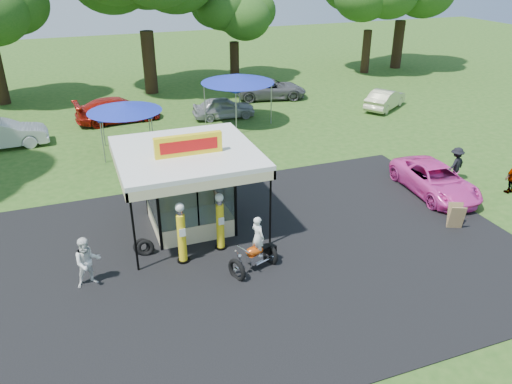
% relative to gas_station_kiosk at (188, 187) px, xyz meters
% --- Properties ---
extents(ground, '(120.00, 120.00, 0.00)m').
position_rel_gas_station_kiosk_xyz_m(ground, '(2.00, -4.99, -1.78)').
color(ground, '#284F18').
rests_on(ground, ground).
extents(asphalt_apron, '(20.00, 14.00, 0.04)m').
position_rel_gas_station_kiosk_xyz_m(asphalt_apron, '(2.00, -2.99, -1.76)').
color(asphalt_apron, black).
rests_on(asphalt_apron, ground).
extents(gas_station_kiosk, '(5.40, 5.40, 4.18)m').
position_rel_gas_station_kiosk_xyz_m(gas_station_kiosk, '(0.00, 0.00, 0.00)').
color(gas_station_kiosk, white).
rests_on(gas_station_kiosk, ground).
extents(gas_pump_left, '(0.46, 0.46, 2.45)m').
position_rel_gas_station_kiosk_xyz_m(gas_pump_left, '(-0.90, -2.55, -0.61)').
color(gas_pump_left, black).
rests_on(gas_pump_left, ground).
extents(gas_pump_right, '(0.44, 0.44, 2.37)m').
position_rel_gas_station_kiosk_xyz_m(gas_pump_right, '(0.67, -2.16, -0.65)').
color(gas_pump_right, black).
rests_on(gas_pump_right, ground).
extents(motorcycle, '(1.93, 1.42, 2.19)m').
position_rel_gas_station_kiosk_xyz_m(motorcycle, '(1.47, -3.91, -0.93)').
color(motorcycle, black).
rests_on(motorcycle, ground).
extents(spare_tires, '(0.81, 0.53, 0.67)m').
position_rel_gas_station_kiosk_xyz_m(spare_tires, '(-2.18, -1.54, -1.46)').
color(spare_tires, black).
rests_on(spare_tires, ground).
extents(a_frame_sign, '(0.66, 0.76, 1.08)m').
position_rel_gas_station_kiosk_xyz_m(a_frame_sign, '(10.18, -4.04, -1.23)').
color(a_frame_sign, '#593819').
rests_on(a_frame_sign, ground).
extents(kiosk_car, '(2.82, 1.13, 0.96)m').
position_rel_gas_station_kiosk_xyz_m(kiosk_car, '(-0.00, 2.21, -1.30)').
color(kiosk_car, yellow).
rests_on(kiosk_car, ground).
extents(pink_sedan, '(2.72, 5.20, 1.40)m').
position_rel_gas_station_kiosk_xyz_m(pink_sedan, '(11.53, -1.01, -1.08)').
color(pink_sedan, '#FA44B8').
rests_on(pink_sedan, ground).
extents(spectator_west, '(1.00, 0.83, 1.85)m').
position_rel_gas_station_kiosk_xyz_m(spectator_west, '(-4.21, -2.80, -0.86)').
color(spectator_west, white).
rests_on(spectator_west, ground).
extents(spectator_east_a, '(1.28, 0.95, 1.76)m').
position_rel_gas_station_kiosk_xyz_m(spectator_east_a, '(13.38, -0.19, -0.90)').
color(spectator_east_a, black).
rests_on(spectator_east_a, ground).
extents(bg_car_a, '(5.11, 2.02, 1.66)m').
position_rel_gas_station_kiosk_xyz_m(bg_car_a, '(-8.02, 12.79, -0.95)').
color(bg_car_a, silver).
rests_on(bg_car_a, ground).
extents(bg_car_b, '(5.75, 2.82, 1.61)m').
position_rel_gas_station_kiosk_xyz_m(bg_car_b, '(-1.11, 15.54, -0.98)').
color(bg_car_b, '#A4160C').
rests_on(bg_car_b, ground).
extents(bg_car_c, '(4.31, 1.94, 1.44)m').
position_rel_gas_station_kiosk_xyz_m(bg_car_c, '(5.73, 13.80, -1.06)').
color(bg_car_c, '#9E9DA2').
rests_on(bg_car_c, ground).
extents(bg_car_d, '(5.76, 3.57, 1.49)m').
position_rel_gas_station_kiosk_xyz_m(bg_car_d, '(10.66, 17.28, -1.04)').
color(bg_car_d, '#58585A').
rests_on(bg_car_d, ground).
extents(bg_car_e, '(4.39, 3.64, 1.41)m').
position_rel_gas_station_kiosk_xyz_m(bg_car_e, '(17.34, 11.82, -1.08)').
color(bg_car_e, beige).
rests_on(bg_car_e, ground).
extents(tent_west, '(4.11, 4.11, 2.87)m').
position_rel_gas_station_kiosk_xyz_m(tent_west, '(-1.25, 9.58, 0.82)').
color(tent_west, gray).
rests_on(tent_west, ground).
extents(tent_east, '(4.73, 4.73, 3.31)m').
position_rel_gas_station_kiosk_xyz_m(tent_east, '(6.25, 12.27, 1.21)').
color(tent_east, gray).
rests_on(tent_east, ground).
extents(oak_far_d, '(7.57, 7.57, 9.01)m').
position_rel_gas_station_kiosk_xyz_m(oak_far_d, '(10.03, 24.39, 3.96)').
color(oak_far_d, black).
rests_on(oak_far_d, ground).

